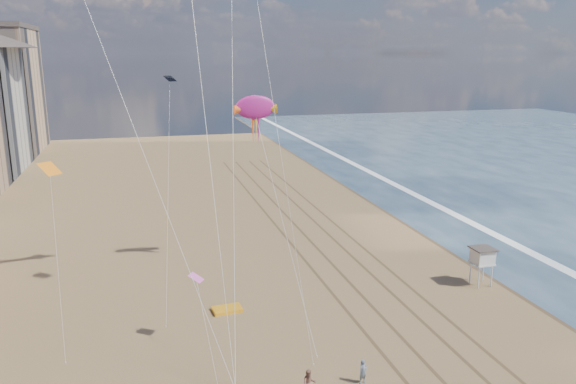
% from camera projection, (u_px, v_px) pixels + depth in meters
% --- Properties ---
extents(wet_sand, '(260.00, 260.00, 0.00)m').
position_uv_depth(wet_sand, '(447.00, 228.00, 69.41)').
color(wet_sand, '#42301E').
rests_on(wet_sand, ground).
extents(foam, '(260.00, 260.00, 0.00)m').
position_uv_depth(foam, '(477.00, 225.00, 70.46)').
color(foam, white).
rests_on(foam, ground).
extents(tracks, '(7.68, 120.00, 0.01)m').
position_uv_depth(tracks, '(352.00, 270.00, 55.90)').
color(tracks, brown).
rests_on(tracks, ground).
extents(lifeguard_stand, '(2.02, 2.02, 3.65)m').
position_uv_depth(lifeguard_stand, '(482.00, 257.00, 51.71)').
color(lifeguard_stand, silver).
rests_on(lifeguard_stand, ground).
extents(grounded_kite, '(2.55, 1.75, 0.27)m').
position_uv_depth(grounded_kite, '(227.00, 309.00, 47.06)').
color(grounded_kite, orange).
rests_on(grounded_kite, ground).
extents(show_kite, '(4.14, 9.76, 23.94)m').
position_uv_depth(show_kite, '(255.00, 108.00, 53.29)').
color(show_kite, '#9E1871').
rests_on(show_kite, ground).
extents(kite_flyer_a, '(0.70, 0.56, 1.67)m').
position_uv_depth(kite_flyer_a, '(363.00, 372.00, 36.58)').
color(kite_flyer_a, slate).
rests_on(kite_flyer_a, ground).
extents(kite_flyer_b, '(0.96, 0.79, 1.81)m').
position_uv_depth(kite_flyer_b, '(309.00, 383.00, 35.17)').
color(kite_flyer_b, brown).
rests_on(kite_flyer_b, ground).
extents(small_kites, '(17.75, 14.57, 20.78)m').
position_uv_depth(small_kites, '(153.00, 118.00, 43.18)').
color(small_kites, '#2583C9').
rests_on(small_kites, ground).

